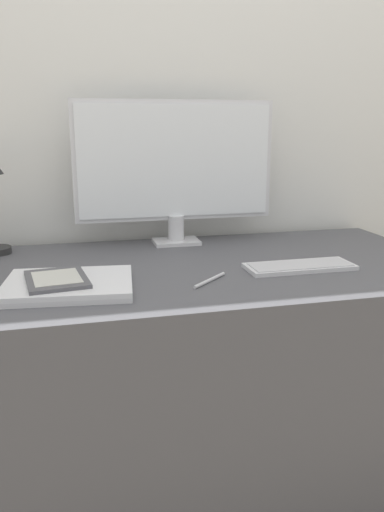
{
  "coord_description": "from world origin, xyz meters",
  "views": [
    {
      "loc": [
        -0.35,
        -1.19,
        1.11
      ],
      "look_at": [
        -0.06,
        0.02,
        0.79
      ],
      "focal_mm": 35.0,
      "sensor_mm": 36.0,
      "label": 1
    }
  ],
  "objects_px": {
    "monitor": "(175,166)",
    "pen": "(210,280)",
    "keyboard": "(300,266)",
    "laptop": "(69,284)",
    "ereader": "(57,279)"
  },
  "relations": [
    {
      "from": "monitor",
      "to": "pen",
      "type": "distance_m",
      "value": 0.52
    },
    {
      "from": "keyboard",
      "to": "laptop",
      "type": "height_order",
      "value": "laptop"
    },
    {
      "from": "laptop",
      "to": "ereader",
      "type": "bearing_deg",
      "value": -171.84
    },
    {
      "from": "monitor",
      "to": "ereader",
      "type": "height_order",
      "value": "monitor"
    },
    {
      "from": "monitor",
      "to": "keyboard",
      "type": "xyz_separation_m",
      "value": [
        0.27,
        -0.39,
        -0.25
      ]
    },
    {
      "from": "laptop",
      "to": "pen",
      "type": "height_order",
      "value": "laptop"
    },
    {
      "from": "pen",
      "to": "monitor",
      "type": "bearing_deg",
      "value": 88.91
    },
    {
      "from": "keyboard",
      "to": "pen",
      "type": "xyz_separation_m",
      "value": [
        -0.28,
        -0.06,
        -0.0
      ]
    },
    {
      "from": "laptop",
      "to": "monitor",
      "type": "bearing_deg",
      "value": 49.86
    },
    {
      "from": "laptop",
      "to": "pen",
      "type": "relative_size",
      "value": 2.99
    },
    {
      "from": "monitor",
      "to": "pen",
      "type": "bearing_deg",
      "value": -91.09
    },
    {
      "from": "monitor",
      "to": "pen",
      "type": "xyz_separation_m",
      "value": [
        -0.01,
        -0.45,
        -0.25
      ]
    },
    {
      "from": "monitor",
      "to": "keyboard",
      "type": "distance_m",
      "value": 0.54
    },
    {
      "from": "monitor",
      "to": "laptop",
      "type": "relative_size",
      "value": 2.02
    },
    {
      "from": "laptop",
      "to": "keyboard",
      "type": "bearing_deg",
      "value": 2.89
    }
  ]
}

